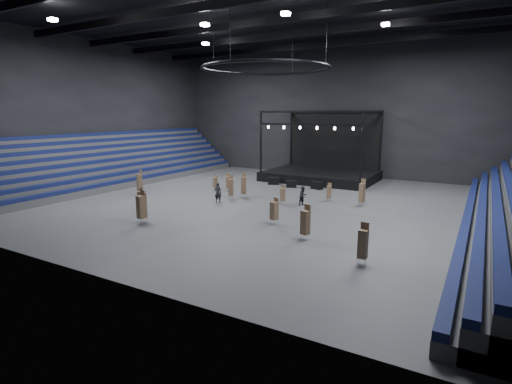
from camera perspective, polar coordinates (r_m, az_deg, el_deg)
The scene contains 29 objects.
floor at distance 40.31m, azimuth 1.27°, elevation -1.46°, with size 50.00×50.00×0.00m, color #454548.
ceiling at distance 40.39m, azimuth 1.39°, elevation 24.32°, with size 50.00×42.00×0.20m, color black.
wall_back at distance 58.62m, azimuth 11.43°, elevation 11.15°, with size 50.00×0.20×18.00m, color black.
wall_front at distance 23.21m, azimuth -24.90°, elevation 10.61°, with size 50.00×0.20×18.00m, color black.
wall_left at distance 55.82m, azimuth -22.22°, elevation 10.56°, with size 0.20×42.00×18.00m, color black.
bleachers_left at distance 54.68m, azimuth -20.33°, elevation 3.04°, with size 7.20×40.00×6.40m.
stage at distance 54.64m, azimuth 9.51°, elevation 3.28°, with size 14.00×10.00×9.20m.
truss_ring at distance 39.55m, azimuth 1.36°, elevation 17.25°, with size 12.30×12.30×5.15m.
roof_girders at distance 40.21m, azimuth 1.39°, elevation 23.21°, with size 49.00×30.35×0.70m.
floodlights at distance 36.71m, azimuth -1.88°, elevation 23.42°, with size 28.60×16.60×0.25m.
flight_case_left at distance 50.27m, azimuth 2.56°, elevation 1.60°, with size 1.38×0.69×0.92m, color black.
flight_case_mid at distance 48.42m, azimuth 5.09°, elevation 1.14°, with size 1.22×0.61×0.82m, color black.
flight_case_right at distance 47.67m, azimuth 8.71°, elevation 0.94°, with size 1.35×0.67×0.90m, color black.
chair_stack_0 at distance 32.00m, azimuth 2.63°, elevation -2.62°, with size 0.65×0.65×2.22m.
chair_stack_1 at distance 33.98m, azimuth -15.84°, elevation -2.09°, with size 0.56×0.56×2.44m.
chair_stack_2 at distance 46.15m, azimuth -4.04°, elevation 1.48°, with size 0.55×0.55×2.02m.
chair_stack_3 at distance 42.30m, azimuth -1.76°, elevation 1.00°, with size 0.62×0.62×2.63m.
chair_stack_4 at distance 39.68m, azimuth 14.92°, elevation -0.05°, with size 0.56×0.56×2.66m.
chair_stack_5 at distance 41.14m, azimuth 10.39°, elevation 0.05°, with size 0.47×0.47×1.89m.
chair_stack_6 at distance 46.50m, azimuth -5.84°, elevation 1.41°, with size 0.50×0.50×1.81m.
chair_stack_7 at distance 24.41m, azimuth 15.04°, elevation -7.08°, with size 0.53×0.53×2.57m.
chair_stack_8 at distance 38.56m, azimuth -16.16°, elevation -0.86°, with size 0.51×0.51×2.05m.
chair_stack_9 at distance 45.93m, azimuth -16.30°, elevation 1.40°, with size 0.61×0.61×2.69m.
chair_stack_10 at distance 33.54m, azimuth -16.11°, elevation -1.99°, with size 0.63×0.63×2.77m.
chair_stack_11 at distance 39.24m, azimuth 3.85°, elevation -0.31°, with size 0.53×0.53×1.88m.
chair_stack_12 at distance 28.30m, azimuth 7.07°, elevation -4.24°, with size 0.64×0.64×2.56m.
chair_stack_13 at distance 41.52m, azimuth -3.60°, elevation 0.72°, with size 0.58×0.58×2.55m.
man_center at distance 40.03m, azimuth -5.45°, elevation -0.11°, with size 0.74×0.49×2.03m, color black.
crew_member at distance 38.93m, azimuth 6.75°, elevation -0.57°, with size 0.92×0.71×1.89m, color black.
Camera 1 is at (18.89, -34.50, 8.82)m, focal length 28.00 mm.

